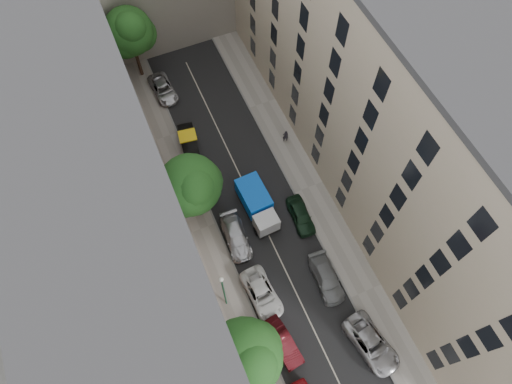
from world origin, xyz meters
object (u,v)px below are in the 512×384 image
car_right_2 (301,215)px  pedestrian (286,136)px  car_left_5 (189,142)px  car_right_0 (371,344)px  car_left_6 (163,89)px  tree_mid (192,186)px  tarp_truck (257,204)px  car_left_4 (204,184)px  lamp_post (223,289)px  car_right_1 (327,278)px  tree_near (246,358)px  car_left_2 (262,293)px  car_left_3 (236,237)px  car_left_1 (282,342)px  tree_far (130,33)px

car_right_2 → pedestrian: bearing=78.3°
car_left_5 → car_right_0: (6.96, -24.00, 0.01)m
car_left_6 → tree_mid: size_ratio=0.59×
tarp_truck → tree_mid: size_ratio=0.72×
car_left_4 → lamp_post: 11.95m
car_right_1 → pedestrian: bearing=82.7°
tree_near → tree_mid: bearing=85.4°
car_right_2 → car_left_6: bearing=114.0°
car_left_2 → car_right_0: (6.40, -7.20, 0.06)m
car_left_3 → car_right_2: car_right_2 is taller
car_right_0 → car_right_2: 12.40m
car_left_2 → tree_near: (-3.41, -4.97, 5.50)m
car_left_5 → tree_mid: size_ratio=0.57×
car_right_1 → lamp_post: bearing=173.6°
car_left_5 → car_left_1: bearing=-80.7°
car_left_2 → tree_far: (-2.12, 27.69, 5.33)m
car_left_5 → tree_near: (-2.85, -21.77, 5.45)m
car_left_3 → car_right_1: bearing=-45.4°
car_left_2 → car_left_3: size_ratio=1.01×
tree_far → pedestrian: size_ratio=5.47×
car_left_2 → tree_far: 28.28m
car_right_1 → tree_near: (-9.01, -3.97, 5.50)m
car_right_1 → car_left_3: bearing=134.6°
car_left_5 → lamp_post: lamp_post is taller
car_left_3 → tree_near: size_ratio=0.53×
car_right_2 → tree_far: 24.55m
car_left_6 → tree_far: (-1.32, 3.29, 5.37)m
car_right_0 → car_right_2: size_ratio=1.28×
car_left_1 → car_right_1: 6.55m
car_right_0 → tree_mid: size_ratio=0.68×
tarp_truck → car_left_1: bearing=-106.2°
car_left_6 → car_right_1: bearing=-80.0°
car_left_5 → tree_mid: (-1.68, -7.26, 4.35)m
tarp_truck → car_left_3: bearing=-149.1°
car_left_3 → car_left_5: car_left_5 is taller
tree_near → tree_mid: 14.59m
tarp_truck → lamp_post: (-5.82, -6.92, 2.95)m
car_left_5 → car_right_1: bearing=-62.9°
car_left_3 → car_right_2: size_ratio=1.15×
car_left_2 → car_left_6: 24.41m
car_left_6 → lamp_post: (-2.20, -23.82, 3.71)m
car_right_1 → tree_mid: tree_mid is taller
car_left_4 → car_right_1: bearing=-59.5°
car_left_5 → car_right_0: size_ratio=0.83×
car_right_2 → tree_mid: size_ratio=0.54×
tree_far → lamp_post: tree_far is taller
pedestrian → lamp_post: bearing=66.0°
car_left_6 → tree_near: tree_near is taller
tarp_truck → tree_mid: tree_mid is taller
car_right_0 → car_right_1: 6.25m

